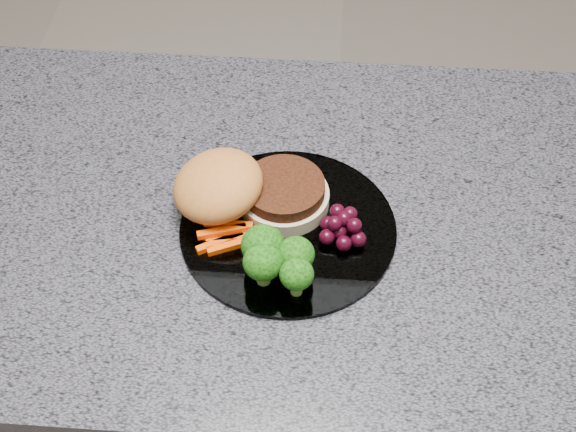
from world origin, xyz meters
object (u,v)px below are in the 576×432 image
object	(u,v)px
plate	(288,229)
burger	(242,191)
island_cabinet	(326,401)
grape_bunch	(343,226)

from	to	relation	value
plate	burger	size ratio (longest dim) A/B	1.22
island_cabinet	burger	distance (m)	0.52
burger	grape_bunch	xyz separation A→B (m)	(0.12, -0.04, -0.01)
plate	grape_bunch	bearing A→B (deg)	-6.16
plate	burger	world-z (taller)	burger
burger	grape_bunch	size ratio (longest dim) A/B	3.69
island_cabinet	grape_bunch	bearing A→B (deg)	-83.66
island_cabinet	plate	size ratio (longest dim) A/B	4.62
burger	plate	bearing A→B (deg)	-43.16
plate	burger	bearing A→B (deg)	152.54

